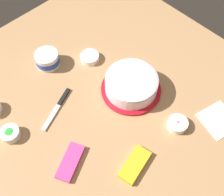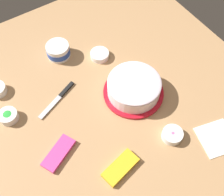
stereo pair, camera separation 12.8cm
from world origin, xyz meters
The scene contains 10 objects.
ground_plane centered at (0.00, 0.00, 0.00)m, with size 1.54×1.54×0.00m, color tan.
frosted_cake centered at (-0.17, 0.02, 0.05)m, with size 0.28×0.28×0.10m.
frosting_tub centered at (0.01, -0.38, 0.04)m, with size 0.12×0.12×0.07m.
spreading_knife centered at (0.13, -0.15, 0.01)m, with size 0.23×0.11×0.01m.
sprinkle_bowl_green centered at (0.37, -0.17, 0.02)m, with size 0.08×0.08×0.04m.
sprinkle_bowl_pink centered at (-0.18, 0.30, 0.02)m, with size 0.09×0.09×0.04m.
sprinkle_bowl_orange centered at (-0.16, -0.26, 0.02)m, with size 0.10×0.10×0.03m.
candy_box_lower centered at (0.08, 0.29, 0.01)m, with size 0.16×0.07×0.02m, color yellow.
candy_box_upper centered at (0.26, 0.10, 0.01)m, with size 0.16×0.06×0.02m, color #E53D8E.
paper_napkin centered at (-0.34, 0.41, 0.00)m, with size 0.15×0.15×0.01m, color white.
Camera 2 is at (0.31, 0.58, 1.12)m, focal length 45.17 mm.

